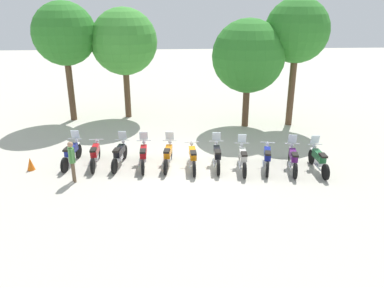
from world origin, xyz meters
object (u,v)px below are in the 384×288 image
(person_0, at_px, (72,159))
(motorcycle_9, at_px, (293,158))
(motorcycle_2, at_px, (120,154))
(motorcycle_3, at_px, (144,155))
(tree_0, at_px, (64,34))
(motorcycle_0, at_px, (72,153))
(motorcycle_4, at_px, (168,155))
(tree_3, at_px, (297,31))
(motorcycle_5, at_px, (193,157))
(motorcycle_1, at_px, (95,154))
(tree_1, at_px, (124,42))
(tree_2, at_px, (248,56))
(motorcycle_6, at_px, (217,156))
(motorcycle_10, at_px, (319,159))
(traffic_cone, at_px, (30,164))
(motorcycle_7, at_px, (243,158))
(motorcycle_8, at_px, (267,158))

(person_0, bearing_deg, motorcycle_9, -24.43)
(motorcycle_2, xyz_separation_m, motorcycle_3, (1.03, -0.16, 0.00))
(motorcycle_2, distance_m, tree_0, 8.86)
(motorcycle_0, height_order, motorcycle_4, same)
(motorcycle_9, height_order, tree_3, tree_3)
(motorcycle_5, bearing_deg, person_0, 100.78)
(tree_3, bearing_deg, motorcycle_1, -152.91)
(motorcycle_3, xyz_separation_m, tree_1, (-1.37, 7.43, 3.90))
(motorcycle_9, xyz_separation_m, tree_2, (-0.87, 6.00, 3.36))
(motorcycle_0, height_order, person_0, person_0)
(motorcycle_6, distance_m, tree_0, 11.43)
(motorcycle_6, height_order, tree_2, tree_2)
(person_0, bearing_deg, motorcycle_4, -9.35)
(motorcycle_5, xyz_separation_m, motorcycle_10, (5.20, -0.58, 0.01))
(motorcycle_4, distance_m, motorcycle_6, 2.08)
(motorcycle_10, bearing_deg, motorcycle_5, 83.74)
(motorcycle_0, bearing_deg, motorcycle_10, -88.84)
(motorcycle_3, bearing_deg, motorcycle_5, -99.23)
(motorcycle_6, relative_size, traffic_cone, 3.99)
(motorcycle_6, bearing_deg, motorcycle_10, -96.11)
(motorcycle_6, relative_size, motorcycle_10, 1.00)
(motorcycle_1, height_order, tree_1, tree_1)
(motorcycle_10, relative_size, traffic_cone, 3.98)
(motorcycle_5, bearing_deg, motorcycle_0, 81.26)
(tree_0, height_order, tree_3, tree_3)
(motorcycle_6, relative_size, motorcycle_7, 1.00)
(motorcycle_9, bearing_deg, motorcycle_3, 93.08)
(motorcycle_0, distance_m, tree_3, 12.92)
(motorcycle_5, distance_m, motorcycle_9, 4.18)
(tree_2, bearing_deg, motorcycle_3, -135.58)
(motorcycle_10, bearing_deg, tree_3, -5.63)
(motorcycle_2, xyz_separation_m, motorcycle_8, (6.23, -0.70, -0.01))
(motorcycle_0, height_order, tree_3, tree_3)
(motorcycle_4, height_order, motorcycle_9, same)
(motorcycle_8, relative_size, motorcycle_10, 0.99)
(motorcycle_4, bearing_deg, motorcycle_1, 92.09)
(tree_0, xyz_separation_m, tree_2, (9.92, -1.74, -1.02))
(motorcycle_0, height_order, motorcycle_8, motorcycle_0)
(motorcycle_7, relative_size, motorcycle_10, 1.00)
(motorcycle_9, relative_size, tree_0, 0.33)
(motorcycle_8, bearing_deg, motorcycle_6, 94.42)
(motorcycle_3, bearing_deg, motorcycle_7, -98.25)
(motorcycle_7, distance_m, motorcycle_8, 1.04)
(motorcycle_3, relative_size, motorcycle_6, 1.00)
(motorcycle_0, height_order, tree_1, tree_1)
(motorcycle_2, relative_size, motorcycle_8, 1.01)
(motorcycle_2, bearing_deg, motorcycle_8, -87.40)
(motorcycle_8, distance_m, person_0, 7.91)
(motorcycle_5, xyz_separation_m, motorcycle_6, (1.04, 0.07, 0.01))
(motorcycle_5, bearing_deg, motorcycle_6, -87.39)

